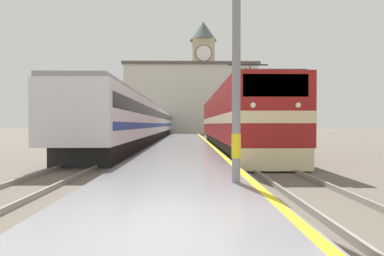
% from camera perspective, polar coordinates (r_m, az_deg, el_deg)
% --- Properties ---
extents(ground_plane, '(200.00, 200.00, 0.00)m').
position_cam_1_polar(ground_plane, '(34.46, -1.44, -2.19)').
color(ground_plane, '#60564C').
extents(platform, '(4.20, 140.00, 0.33)m').
position_cam_1_polar(platform, '(29.46, -1.53, -2.37)').
color(platform, slate).
rests_on(platform, ground).
extents(rail_track_near, '(2.83, 140.00, 0.16)m').
position_cam_1_polar(rail_track_near, '(29.63, 5.13, -2.61)').
color(rail_track_near, '#60564C').
rests_on(rail_track_near, ground).
extents(rail_track_far, '(2.83, 140.00, 0.16)m').
position_cam_1_polar(rail_track_far, '(29.77, -9.13, -2.60)').
color(rail_track_far, '#60564C').
rests_on(rail_track_far, ground).
extents(locomotive_train, '(2.92, 19.33, 4.82)m').
position_cam_1_polar(locomotive_train, '(20.29, 7.92, 1.33)').
color(locomotive_train, black).
rests_on(locomotive_train, ground).
extents(passenger_train, '(2.92, 45.79, 3.68)m').
position_cam_1_polar(passenger_train, '(33.98, -8.09, 1.13)').
color(passenger_train, black).
rests_on(passenger_train, ground).
extents(clock_tower, '(5.86, 5.86, 24.39)m').
position_cam_1_polar(clock_tower, '(67.13, 2.14, 10.46)').
color(clock_tower, tan).
rests_on(clock_tower, ground).
extents(station_building, '(23.90, 10.45, 12.61)m').
position_cam_1_polar(station_building, '(56.70, -0.22, 5.35)').
color(station_building, beige).
rests_on(station_building, ground).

